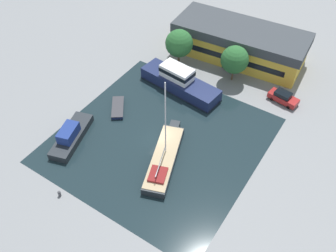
# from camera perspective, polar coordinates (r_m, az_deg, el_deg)

# --- Properties ---
(ground_plane) EXTENTS (440.00, 440.00, 0.00)m
(ground_plane) POSITION_cam_1_polar(r_m,az_deg,el_deg) (51.81, -1.22, -2.10)
(ground_plane) COLOR gray
(water_canal) EXTENTS (26.36, 26.76, 0.01)m
(water_canal) POSITION_cam_1_polar(r_m,az_deg,el_deg) (51.81, -1.22, -2.10)
(water_canal) COLOR #19282D
(water_canal) RESTS_ON ground
(warehouse_building) EXTENTS (22.75, 10.36, 5.62)m
(warehouse_building) POSITION_cam_1_polar(r_m,az_deg,el_deg) (66.11, 10.86, 12.38)
(warehouse_building) COLOR gold
(warehouse_building) RESTS_ON ground
(quay_tree_near_building) EXTENTS (4.51, 4.51, 6.75)m
(quay_tree_near_building) POSITION_cam_1_polar(r_m,az_deg,el_deg) (61.81, 1.70, 12.47)
(quay_tree_near_building) COLOR brown
(quay_tree_near_building) RESTS_ON ground
(quay_tree_by_water) EXTENTS (4.41, 4.41, 6.16)m
(quay_tree_by_water) POSITION_cam_1_polar(r_m,az_deg,el_deg) (59.96, 10.12, 9.92)
(quay_tree_by_water) COLOR brown
(quay_tree_by_water) RESTS_ON ground
(parked_car) EXTENTS (4.77, 2.50, 1.74)m
(parked_car) POSITION_cam_1_polar(r_m,az_deg,el_deg) (59.44, 17.15, 4.21)
(parked_car) COLOR maroon
(parked_car) RESTS_ON ground
(sailboat_moored) EXTENTS (6.58, 12.52, 12.66)m
(sailboat_moored) POSITION_cam_1_polar(r_m,az_deg,el_deg) (48.89, -0.56, -4.87)
(sailboat_moored) COLOR #23282D
(sailboat_moored) RESTS_ON water_canal
(motor_cruiser) EXTENTS (13.80, 5.26, 3.90)m
(motor_cruiser) POSITION_cam_1_polar(r_m,az_deg,el_deg) (58.83, 1.75, 6.80)
(motor_cruiser) COLOR #19234C
(motor_cruiser) RESTS_ON water_canal
(small_dinghy) EXTENTS (4.09, 4.72, 0.59)m
(small_dinghy) POSITION_cam_1_polar(r_m,az_deg,el_deg) (56.40, -7.66, 2.77)
(small_dinghy) COLOR #19234C
(small_dinghy) RESTS_ON water_canal
(cabin_boat) EXTENTS (5.05, 8.94, 2.50)m
(cabin_boat) POSITION_cam_1_polar(r_m,az_deg,el_deg) (52.87, -14.59, -1.38)
(cabin_boat) COLOR #23282D
(cabin_boat) RESTS_ON water_canal
(mooring_bollard) EXTENTS (0.39, 0.39, 0.86)m
(mooring_bollard) POSITION_cam_1_polar(r_m,az_deg,el_deg) (47.65, -16.23, -9.83)
(mooring_bollard) COLOR #47474C
(mooring_bollard) RESTS_ON ground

